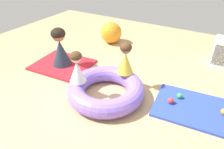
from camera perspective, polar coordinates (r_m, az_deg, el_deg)
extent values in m
plane|color=tan|center=(3.44, -4.08, -6.12)|extent=(8.00, 8.00, 0.00)
cube|color=#2D47B7|center=(3.42, 23.86, -9.21)|extent=(1.49, 0.99, 0.04)
cube|color=red|center=(4.42, -13.62, 2.66)|extent=(1.21, 1.03, 0.04)
torus|color=#8466E0|center=(3.35, -1.74, -4.17)|extent=(1.27, 1.27, 0.29)
cone|color=yellow|center=(3.43, 3.72, 3.26)|extent=(0.39, 0.39, 0.37)
sphere|color=#936647|center=(3.31, 3.88, 7.31)|extent=(0.18, 0.18, 0.18)
ellipsoid|color=#472D19|center=(3.31, 3.89, 7.59)|extent=(0.20, 0.20, 0.16)
cone|color=white|center=(3.24, -9.63, 0.79)|extent=(0.28, 0.28, 0.35)
sphere|color=beige|center=(3.12, -10.05, 4.77)|extent=(0.17, 0.17, 0.17)
ellipsoid|color=#472D19|center=(3.11, -10.08, 5.05)|extent=(0.19, 0.19, 0.15)
cone|color=#232D3D|center=(4.29, -14.09, 5.93)|extent=(0.54, 0.54, 0.52)
sphere|color=#936647|center=(4.14, -14.79, 10.66)|extent=(0.26, 0.26, 0.26)
ellipsoid|color=black|center=(4.13, -14.84, 11.00)|extent=(0.28, 0.28, 0.22)
sphere|color=red|center=(3.34, 16.07, -7.04)|extent=(0.09, 0.09, 0.09)
sphere|color=teal|center=(4.53, -10.57, 4.65)|extent=(0.08, 0.08, 0.08)
sphere|color=orange|center=(3.44, 28.85, -9.09)|extent=(0.09, 0.09, 0.09)
sphere|color=green|center=(3.49, 18.32, -5.68)|extent=(0.09, 0.09, 0.09)
sphere|color=orange|center=(5.30, -0.20, 11.56)|extent=(0.53, 0.53, 0.53)
cube|color=silver|center=(4.81, 28.67, 5.48)|extent=(0.44, 0.44, 0.56)
cube|color=#2D2D33|center=(4.70, 28.54, 4.93)|extent=(0.34, 0.20, 0.44)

